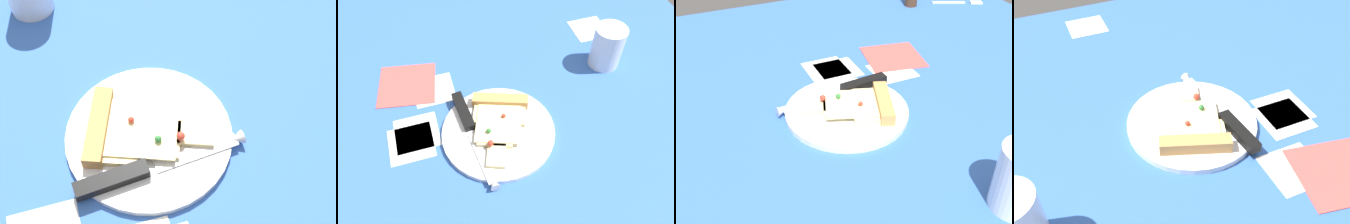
{
  "view_description": "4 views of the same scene",
  "coord_description": "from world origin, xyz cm",
  "views": [
    {
      "loc": [
        0.99,
        -30.89,
        56.43
      ],
      "look_at": [
        10.77,
        3.02,
        2.17
      ],
      "focal_mm": 48.84,
      "sensor_mm": 36.0,
      "label": 1
    },
    {
      "loc": [
        46.87,
        -9.77,
        59.01
      ],
      "look_at": [
        4.47,
        3.55,
        2.69
      ],
      "focal_mm": 36.54,
      "sensor_mm": 36.0,
      "label": 2
    },
    {
      "loc": [
        33.98,
        59.06,
        45.65
      ],
      "look_at": [
        9.33,
        4.04,
        2.92
      ],
      "focal_mm": 43.83,
      "sensor_mm": 36.0,
      "label": 3
    },
    {
      "loc": [
        -39.59,
        23.62,
        48.99
      ],
      "look_at": [
        9.73,
        1.9,
        1.62
      ],
      "focal_mm": 41.91,
      "sensor_mm": 36.0,
      "label": 4
    }
  ],
  "objects": [
    {
      "name": "ground_plane",
      "position": [
        0.01,
        0.0,
        -1.5
      ],
      "size": [
        125.2,
        125.2,
        3.0
      ],
      "color": "#3360B7",
      "rests_on": "ground"
    },
    {
      "name": "plate",
      "position": [
        7.37,
        0.98,
        0.56
      ],
      "size": [
        23.45,
        23.45,
        1.12
      ],
      "primitive_type": "cylinder",
      "color": "silver",
      "rests_on": "ground_plane"
    },
    {
      "name": "pizza_slice",
      "position": [
        4.93,
        1.87,
        1.9
      ],
      "size": [
        19.02,
        14.19,
        2.47
      ],
      "rotation": [
        0.0,
        0.0,
        4.36
      ],
      "color": "beige",
      "rests_on": "plate"
    },
    {
      "name": "knife",
      "position": [
        5.42,
        -4.49,
        1.72
      ],
      "size": [
        24.09,
        4.22,
        2.45
      ],
      "rotation": [
        0.0,
        0.0,
        4.8
      ],
      "color": "silver",
      "rests_on": "plate"
    },
    {
      "name": "fork",
      "position": [
        -48.85,
        -38.2,
        0.4
      ],
      "size": [
        14.72,
        7.84,
        0.8
      ],
      "rotation": [
        0.0,
        0.0,
        1.15
      ],
      "color": "silver",
      "rests_on": "ground_plane"
    },
    {
      "name": "napkin",
      "position": [
        -12.21,
        -15.54,
        0.2
      ],
      "size": [
        15.12,
        15.12,
        0.4
      ],
      "primitive_type": "cube",
      "rotation": [
        0.0,
        0.0,
        -0.18
      ],
      "color": "#E54C47",
      "rests_on": "ground_plane"
    }
  ]
}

